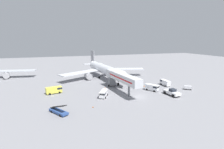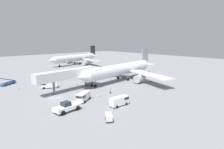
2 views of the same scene
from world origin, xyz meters
name	(u,v)px [view 1 (image 1 of 2)]	position (x,y,z in m)	size (l,w,h in m)	color
ground_plane	(139,97)	(0.00, 0.00, 0.00)	(300.00, 300.00, 0.00)	gray
airplane_at_gate	(104,70)	(-3.39, 30.67, 4.32)	(43.93, 45.16, 12.44)	silver
jet_bridge	(121,77)	(-3.85, 7.68, 5.23)	(5.48, 21.94, 6.97)	silver
pushback_tug	(172,92)	(11.18, -2.22, 1.09)	(3.39, 6.41, 2.35)	white
belt_loader_truck	(59,111)	(-26.06, -5.35, 0.75)	(4.85, 6.09, 3.00)	#2D4C8E
service_van_outer_right	(104,93)	(-11.48, 3.57, 1.22)	(4.19, 5.50, 2.13)	white
service_van_far_center	(152,87)	(7.64, 4.58, 1.32)	(4.29, 5.27, 2.33)	white
service_van_rear_left	(165,82)	(16.61, 9.34, 1.30)	(2.14, 5.16, 2.29)	white
service_van_far_left	(54,90)	(-26.91, 12.75, 1.35)	(5.69, 3.10, 2.38)	#E5DB4C
baggage_cart_near_left	(188,88)	(21.30, 1.53, 0.81)	(2.89, 2.52, 1.45)	#38383D
ground_crew_worker_foreground	(139,82)	(7.31, 14.57, 0.93)	(0.47, 0.47, 1.76)	#1E2333
safety_cone_alpha	(144,86)	(7.56, 10.39, 0.30)	(0.40, 0.40, 0.62)	black
safety_cone_bravo	(93,107)	(-16.82, -4.30, 0.26)	(0.35, 0.35, 0.53)	black
safety_cone_charlie	(105,88)	(-8.22, 12.70, 0.31)	(0.41, 0.41, 0.63)	black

